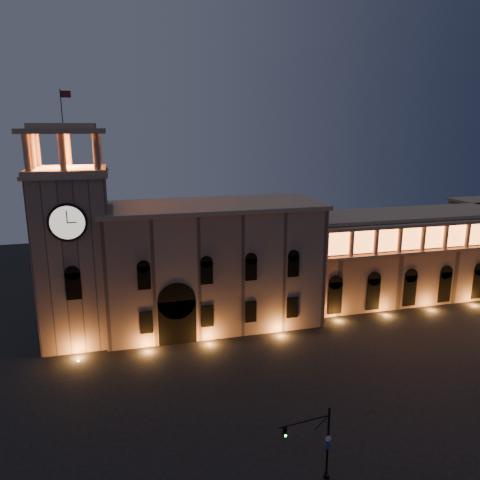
% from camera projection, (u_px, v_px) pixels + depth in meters
% --- Properties ---
extents(ground, '(160.00, 160.00, 0.00)m').
position_uv_depth(ground, '(274.00, 402.00, 48.92)').
color(ground, black).
rests_on(ground, ground).
extents(government_building, '(30.80, 12.80, 17.60)m').
position_uv_depth(government_building, '(212.00, 265.00, 66.93)').
color(government_building, '#8F6D5D').
rests_on(government_building, ground).
extents(clock_tower, '(9.80, 9.80, 32.40)m').
position_uv_depth(clock_tower, '(74.00, 249.00, 60.58)').
color(clock_tower, '#8F6D5D').
rests_on(clock_tower, ground).
extents(colonnade_wing, '(40.60, 11.50, 14.50)m').
position_uv_depth(colonnade_wing, '(411.00, 254.00, 77.60)').
color(colonnade_wing, '#8A6758').
rests_on(colonnade_wing, ground).
extents(traffic_light, '(4.69, 0.91, 6.46)m').
position_uv_depth(traffic_light, '(319.00, 444.00, 37.26)').
color(traffic_light, black).
rests_on(traffic_light, ground).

